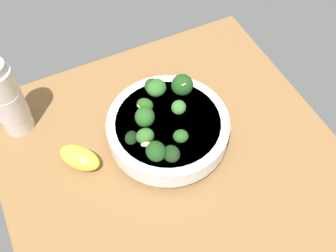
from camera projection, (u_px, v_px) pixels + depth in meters
ground_plane at (174, 167)px, 75.95cm from camera, size 60.58×60.58×3.43cm
bowl_of_broccoli at (167, 126)px, 74.70cm from camera, size 22.31×22.31×9.32cm
lemon_wedge at (80, 158)px, 72.99cm from camera, size 8.84×8.28×3.61cm
bottle_tall at (7, 100)px, 72.96cm from camera, size 5.80×5.80×16.69cm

